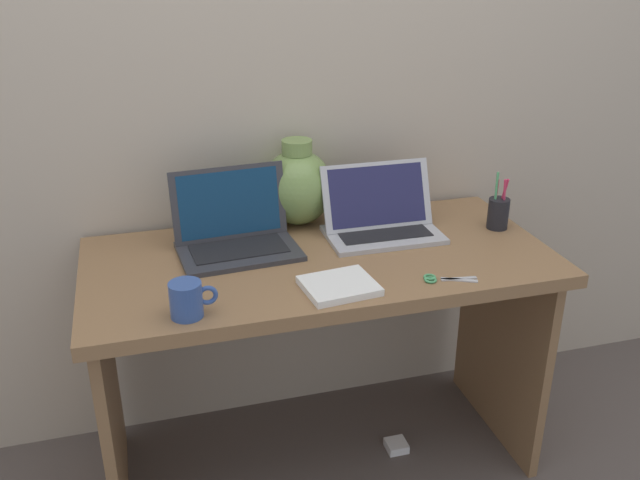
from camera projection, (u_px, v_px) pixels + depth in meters
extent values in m
plane|color=#564C47|center=(320.00, 458.00, 2.33)|extent=(6.00, 6.00, 0.00)
cube|color=#BCAD99|center=(289.00, 81.00, 2.16)|extent=(4.40, 0.04, 2.40)
cube|color=olive|center=(320.00, 262.00, 2.03)|extent=(1.37, 0.65, 0.04)
cube|color=olive|center=(110.00, 403.00, 2.02)|extent=(0.03, 0.55, 0.72)
cube|color=olive|center=(501.00, 339.00, 2.34)|extent=(0.03, 0.55, 0.72)
cube|color=#333338|center=(239.00, 251.00, 2.03)|extent=(0.36, 0.26, 0.01)
cube|color=black|center=(239.00, 249.00, 2.03)|extent=(0.29, 0.16, 0.00)
cube|color=#333338|center=(229.00, 203.00, 2.07)|extent=(0.35, 0.07, 0.22)
cube|color=navy|center=(229.00, 203.00, 2.07)|extent=(0.31, 0.07, 0.19)
cube|color=#B2B2B7|center=(383.00, 235.00, 2.14)|extent=(0.35, 0.22, 0.01)
cube|color=black|center=(383.00, 232.00, 2.14)|extent=(0.28, 0.13, 0.00)
cube|color=#B2B2B7|center=(377.00, 196.00, 2.16)|extent=(0.35, 0.09, 0.20)
cube|color=#23234C|center=(377.00, 196.00, 2.16)|extent=(0.31, 0.08, 0.18)
ellipsoid|color=#75934C|center=(298.00, 187.00, 2.21)|extent=(0.23, 0.23, 0.24)
cylinder|color=#75934C|center=(297.00, 147.00, 2.15)|extent=(0.10, 0.10, 0.04)
cube|color=white|center=(339.00, 286.00, 1.83)|extent=(0.20, 0.18, 0.02)
cylinder|color=#335199|center=(186.00, 300.00, 1.68)|extent=(0.08, 0.08, 0.09)
torus|color=#335199|center=(208.00, 295.00, 1.69)|extent=(0.05, 0.01, 0.05)
cylinder|color=black|center=(498.00, 214.00, 2.19)|extent=(0.07, 0.07, 0.10)
cylinder|color=#4CA566|center=(496.00, 196.00, 2.17)|extent=(0.01, 0.02, 0.16)
cylinder|color=#D83359|center=(502.00, 198.00, 2.18)|extent=(0.02, 0.03, 0.14)
cylinder|color=#D83359|center=(504.00, 199.00, 2.17)|extent=(0.02, 0.02, 0.14)
cylinder|color=#D83359|center=(496.00, 199.00, 2.18)|extent=(0.01, 0.01, 0.13)
cube|color=#B7B7BC|center=(459.00, 279.00, 1.88)|extent=(0.10, 0.03, 0.00)
cube|color=#B7B7BC|center=(459.00, 280.00, 1.87)|extent=(0.10, 0.05, 0.00)
torus|color=#4CA566|center=(430.00, 280.00, 1.87)|extent=(0.04, 0.03, 0.01)
torus|color=#4CA566|center=(430.00, 277.00, 1.89)|extent=(0.04, 0.03, 0.01)
cube|color=white|center=(396.00, 446.00, 2.36)|extent=(0.07, 0.07, 0.03)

